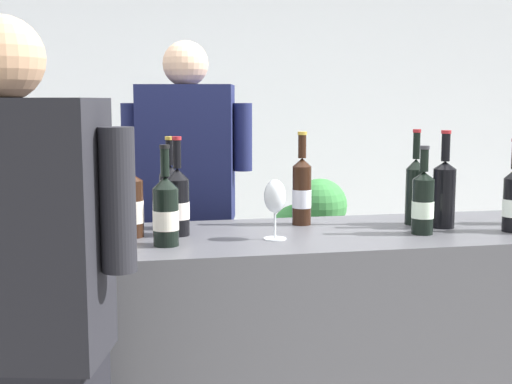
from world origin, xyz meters
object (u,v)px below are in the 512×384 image
Objects in this scene: wine_glass at (275,199)px; wine_bottle_9 at (302,190)px; wine_bottle_1 at (131,205)px; person_server at (188,246)px; ice_bucket at (56,211)px; wine_bottle_8 at (423,202)px; wine_bottle_7 at (166,211)px; person_guest at (17,383)px; wine_bottle_0 at (178,201)px; wine_bottle_4 at (444,191)px; potted_shrub at (307,252)px; wine_bottle_6 at (170,196)px; wine_bottle_5 at (415,189)px.

wine_bottle_9 is at bearing 57.08° from wine_glass.
person_server reaches higher than wine_bottle_1.
ice_bucket is 0.14× the size of person_server.
wine_glass is at bearing 178.69° from wine_bottle_8.
ice_bucket is 0.88m from person_server.
person_server is (0.14, 0.70, -0.27)m from wine_bottle_7.
person_guest is at bearing -111.11° from wine_bottle_1.
wine_glass is at bearing -23.04° from wine_bottle_0.
wine_bottle_7 is at bearing -173.60° from wine_bottle_4.
potted_shrub is at bearing 56.89° from person_guest.
wine_bottle_8 is 1.53× the size of wine_glass.
person_server reaches higher than person_guest.
wine_bottle_0 reaches higher than wine_glass.
wine_glass reaches higher than potted_shrub.
wine_bottle_0 is 1.03× the size of wine_bottle_1.
wine_bottle_4 is 0.34× the size of potted_shrub.
wine_bottle_9 reaches higher than wine_bottle_6.
wine_bottle_7 is 0.19× the size of person_server.
wine_bottle_5 is at bearing 11.75° from wine_bottle_7.
wine_bottle_4 is 1.49× the size of ice_bucket.
wine_bottle_5 reaches higher than wine_glass.
wine_bottle_9 reaches higher than wine_bottle_0.
person_guest is at bearing -94.62° from ice_bucket.
person_server is (0.09, 0.54, -0.28)m from wine_bottle_0.
wine_bottle_5 is at bearing 16.18° from wine_glass.
ice_bucket is at bearing -176.04° from wine_bottle_4.
wine_bottle_1 is at bearing -129.39° from potted_shrub.
wine_bottle_8 is 1.23m from ice_bucket.
wine_bottle_5 is at bearing 1.72° from wine_bottle_1.
wine_bottle_0 is 1.48m from potted_shrub.
potted_shrub is at bearing 95.08° from wine_bottle_5.
wine_bottle_0 is 1.02× the size of wine_bottle_6.
wine_bottle_6 is (-0.90, 0.10, -0.02)m from wine_bottle_5.
ice_bucket is (-1.36, -0.09, -0.01)m from wine_bottle_4.
wine_bottle_0 is at bearing -99.09° from person_server.
wine_bottle_0 is 0.49m from wine_bottle_9.
wine_bottle_7 is 0.20× the size of person_guest.
wine_bottle_4 is at bearing 25.87° from person_guest.
wine_glass is at bearing -16.11° from wine_bottle_1.
wine_glass is at bearing -172.53° from wine_bottle_4.
wine_bottle_5 is 1.29m from ice_bucket.
ice_bucket is at bearing -179.32° from wine_glass.
wine_bottle_7 is 1.36× the size of ice_bucket.
wine_bottle_9 reaches higher than wine_bottle_1.
person_guest reaches higher than wine_bottle_9.
wine_bottle_6 is at bearing 35.89° from ice_bucket.
person_server is 1.04× the size of person_guest.
wine_bottle_8 is (0.84, -0.15, -0.01)m from wine_bottle_0.
ice_bucket is 1.82m from potted_shrub.
wine_glass is at bearing -163.82° from wine_bottle_5.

